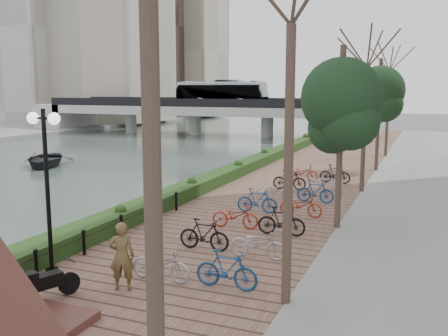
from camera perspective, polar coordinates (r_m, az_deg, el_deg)
The scene contains 12 objects.
river_water at distance 42.99m, azimuth -14.91°, elevation 1.42°, with size 30.00×130.00×0.02m, color #43544B.
promenade at distance 27.77m, azimuth 7.58°, elevation -1.92°, with size 8.00×75.00×0.50m, color brown.
hedge at distance 31.02m, azimuth 2.71°, elevation 0.33°, with size 1.10×56.00×0.60m, color #153312.
chain_fence at distance 15.17m, azimuth -18.06°, elevation -9.26°, with size 0.10×14.10×0.70m.
lamppost at distance 14.07m, azimuth -19.73°, elevation 1.42°, with size 1.02×0.32×4.48m.
motorcycle at distance 12.81m, azimuth -19.73°, elevation -12.25°, with size 0.46×1.48×0.92m, color black, non-canonical shape.
pedestrian at distance 12.87m, azimuth -11.60°, elevation -9.83°, with size 0.64×0.42×1.75m, color brown.
bicycle_parking at distance 20.11m, azimuth 6.20°, elevation -4.01°, with size 2.40×17.32×1.00m.
street_trees at distance 21.83m, azimuth 14.70°, elevation 3.99°, with size 3.20×37.12×6.80m.
bridge at distance 59.52m, azimuth -2.71°, elevation 7.00°, with size 36.00×10.77×6.50m.
boat at distance 37.71m, azimuth -19.81°, elevation 0.94°, with size 3.49×4.89×1.01m, color #232228.
far_buildings at distance 92.03m, azimuth -13.13°, elevation 15.46°, with size 35.00×38.00×38.00m.
Camera 1 is at (10.89, -8.88, 5.50)m, focal length 40.00 mm.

